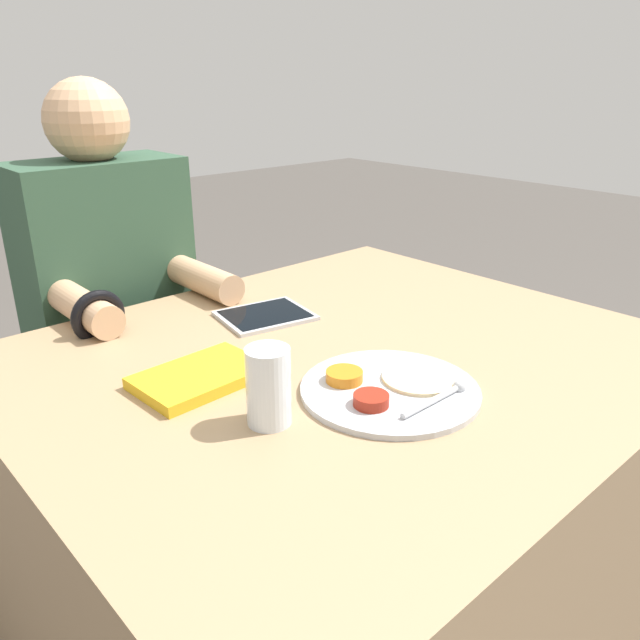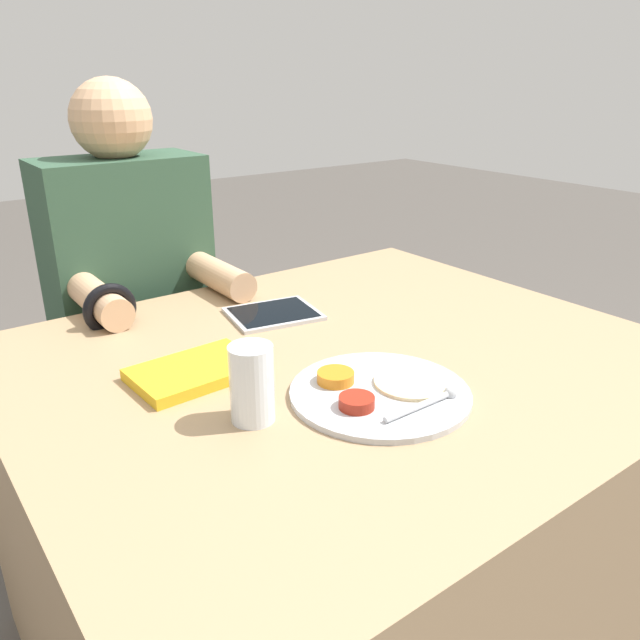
{
  "view_description": "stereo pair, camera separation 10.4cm",
  "coord_description": "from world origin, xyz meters",
  "px_view_note": "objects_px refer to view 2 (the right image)",
  "views": [
    {
      "loc": [
        -0.74,
        -0.74,
        1.19
      ],
      "look_at": [
        -0.03,
        0.04,
        0.76
      ],
      "focal_mm": 35.0,
      "sensor_mm": 36.0,
      "label": 1
    },
    {
      "loc": [
        -0.66,
        -0.81,
        1.19
      ],
      "look_at": [
        -0.03,
        0.04,
        0.76
      ],
      "focal_mm": 35.0,
      "sensor_mm": 36.0,
      "label": 2
    }
  ],
  "objects_px": {
    "tablet_device": "(275,313)",
    "red_notebook": "(195,372)",
    "person_diner": "(137,335)",
    "drinking_glass": "(252,384)",
    "thali_tray": "(380,392)"
  },
  "relations": [
    {
      "from": "person_diner",
      "to": "red_notebook",
      "type": "bearing_deg",
      "value": -100.58
    },
    {
      "from": "thali_tray",
      "to": "red_notebook",
      "type": "bearing_deg",
      "value": 130.73
    },
    {
      "from": "tablet_device",
      "to": "person_diner",
      "type": "distance_m",
      "value": 0.47
    },
    {
      "from": "red_notebook",
      "to": "person_diner",
      "type": "xyz_separation_m",
      "value": [
        0.11,
        0.58,
        -0.16
      ]
    },
    {
      "from": "person_diner",
      "to": "drinking_glass",
      "type": "height_order",
      "value": "person_diner"
    },
    {
      "from": "tablet_device",
      "to": "drinking_glass",
      "type": "height_order",
      "value": "drinking_glass"
    },
    {
      "from": "red_notebook",
      "to": "person_diner",
      "type": "distance_m",
      "value": 0.61
    },
    {
      "from": "drinking_glass",
      "to": "red_notebook",
      "type": "bearing_deg",
      "value": 91.87
    },
    {
      "from": "red_notebook",
      "to": "drinking_glass",
      "type": "distance_m",
      "value": 0.19
    },
    {
      "from": "thali_tray",
      "to": "tablet_device",
      "type": "distance_m",
      "value": 0.41
    },
    {
      "from": "person_diner",
      "to": "drinking_glass",
      "type": "relative_size",
      "value": 9.89
    },
    {
      "from": "thali_tray",
      "to": "drinking_glass",
      "type": "xyz_separation_m",
      "value": [
        -0.2,
        0.06,
        0.05
      ]
    },
    {
      "from": "tablet_device",
      "to": "red_notebook",
      "type": "bearing_deg",
      "value": -148.65
    },
    {
      "from": "thali_tray",
      "to": "red_notebook",
      "type": "relative_size",
      "value": 1.35
    },
    {
      "from": "thali_tray",
      "to": "person_diner",
      "type": "distance_m",
      "value": 0.84
    }
  ]
}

